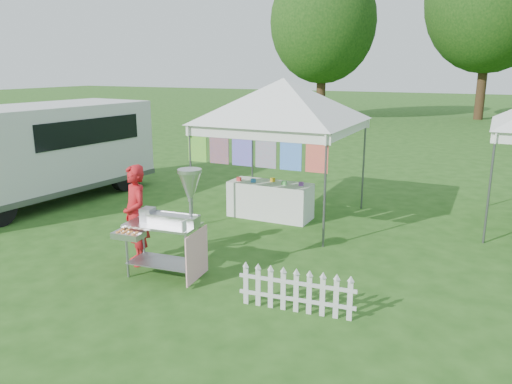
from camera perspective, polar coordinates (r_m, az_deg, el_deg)
The scene contains 8 objects.
ground at distance 8.14m, azimuth -6.75°, elevation -9.32°, with size 120.00×120.00×0.00m, color #234C15.
canopy_main at distance 10.58m, azimuth 3.17°, elevation 12.83°, with size 4.24×4.24×3.45m.
tree_left at distance 32.01m, azimuth 7.67°, elevation 18.73°, with size 6.40×6.40×9.53m.
donut_cart at distance 7.71m, azimuth -9.53°, elevation -2.60°, with size 1.26×0.97×1.76m.
vendor at distance 8.48m, azimuth -13.59°, elevation -2.60°, with size 0.61×0.40×1.68m, color red.
cargo_van at distance 13.25m, azimuth -23.08°, elevation 4.45°, with size 2.77×5.78×2.33m.
picket_fence at distance 6.85m, azimuth 4.60°, elevation -11.35°, with size 1.61×0.20×0.56m.
display_table at distance 10.90m, azimuth 1.63°, elevation -0.93°, with size 1.80×0.70×0.78m, color white.
Camera 1 is at (4.06, -6.27, 3.23)m, focal length 35.00 mm.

